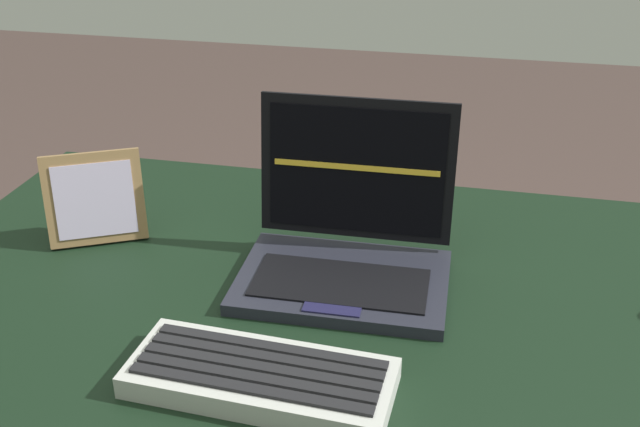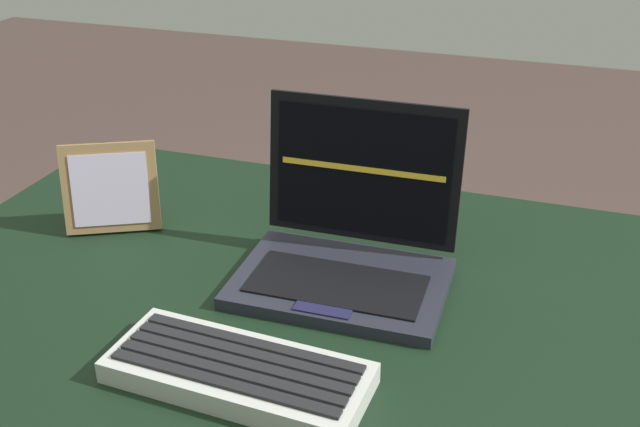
# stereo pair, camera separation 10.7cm
# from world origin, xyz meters

# --- Properties ---
(desk) EXTENTS (1.48, 0.81, 0.72)m
(desk) POSITION_xyz_m (0.00, 0.00, 0.64)
(desk) COLOR black
(desk) RESTS_ON ground
(laptop_front) EXTENTS (0.31, 0.24, 0.25)m
(laptop_front) POSITION_xyz_m (-0.08, 0.05, 0.77)
(laptop_front) COLOR #22242F
(laptop_front) RESTS_ON desk
(external_keyboard) EXTENTS (0.32, 0.14, 0.03)m
(external_keyboard) POSITION_xyz_m (-0.14, -0.22, 0.73)
(external_keyboard) COLOR beige
(external_keyboard) RESTS_ON desk
(photo_frame) EXTENTS (0.15, 0.11, 0.15)m
(photo_frame) POSITION_xyz_m (-0.49, 0.07, 0.79)
(photo_frame) COLOR olive
(photo_frame) RESTS_ON desk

